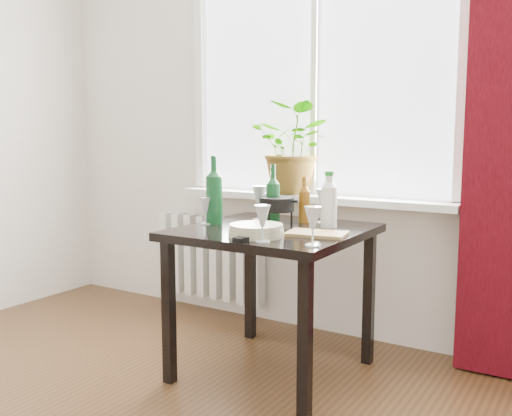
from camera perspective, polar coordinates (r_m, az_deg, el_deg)
The scene contains 18 objects.
window at distance 3.42m, azimuth 6.10°, elevation 14.14°, with size 1.72×0.08×1.62m.
windowsill at distance 3.36m, azimuth 5.40°, elevation 1.01°, with size 1.72×0.20×0.04m.
radiator at distance 3.84m, azimuth -4.58°, elevation -4.89°, with size 0.80×0.10×0.55m.
table at distance 2.81m, azimuth 1.73°, elevation -3.86°, with size 0.85×0.85×0.74m.
potted_plant at distance 3.38m, azimuth 3.97°, elevation 5.99°, with size 0.48×0.42×0.54m, color #2C761F.
wine_bottle_left at distance 2.92m, azimuth -4.21°, elevation 1.90°, with size 0.08×0.08×0.36m, color #0C401B, non-canonical shape.
wine_bottle_right at distance 2.94m, azimuth 1.71°, elevation 1.45°, with size 0.07×0.07×0.31m, color #0B3E18, non-canonical shape.
bottle_amber at distance 2.96m, azimuth 4.86°, elevation 0.84°, with size 0.06×0.06×0.24m, color #653C0B, non-canonical shape.
cleaning_bottle at distance 2.82m, azimuth 7.31°, elevation 0.89°, with size 0.08×0.08×0.28m, color silver, non-canonical shape.
wineglass_front_right at distance 2.42m, azimuth 0.65°, elevation -1.54°, with size 0.07×0.07×0.16m, color silver, non-canonical shape.
wineglass_far_right at distance 2.35m, azimuth 5.70°, elevation -1.78°, with size 0.07×0.07×0.17m, color silver, non-canonical shape.
wineglass_back_center at distance 2.96m, azimuth 6.74°, elevation 0.26°, with size 0.08×0.08×0.18m, color silver, non-canonical shape.
wineglass_back_left at distance 3.04m, azimuth 0.36°, elevation 0.55°, with size 0.08×0.08×0.19m, color silver, non-canonical shape.
wineglass_front_left at distance 2.91m, azimuth -5.06°, elevation -0.26°, with size 0.06×0.06×0.14m, color silver, non-canonical shape.
plate_stack at distance 2.56m, azimuth 0.02°, elevation -2.25°, with size 0.25×0.25×0.05m, color beige.
fondue_pot at distance 2.91m, azimuth 2.09°, elevation -0.26°, with size 0.20×0.18×0.14m, color black, non-canonical shape.
tv_remote at distance 2.49m, azimuth -0.53°, elevation -2.95°, with size 0.05×0.18×0.02m, color black.
cutting_board at distance 2.61m, azimuth 6.11°, elevation -2.57°, with size 0.27×0.17×0.01m, color olive.
Camera 1 is at (1.48, -0.84, 1.20)m, focal length 40.00 mm.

